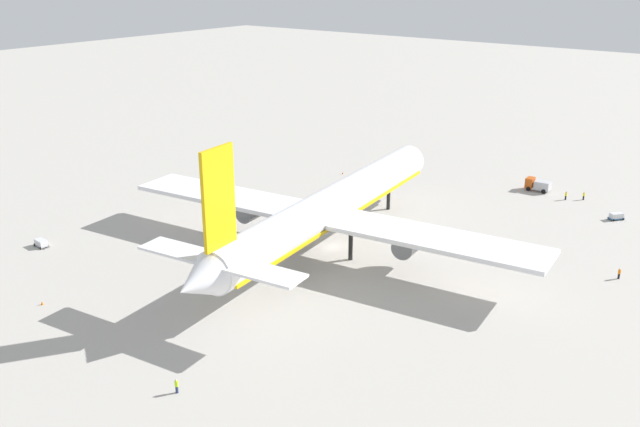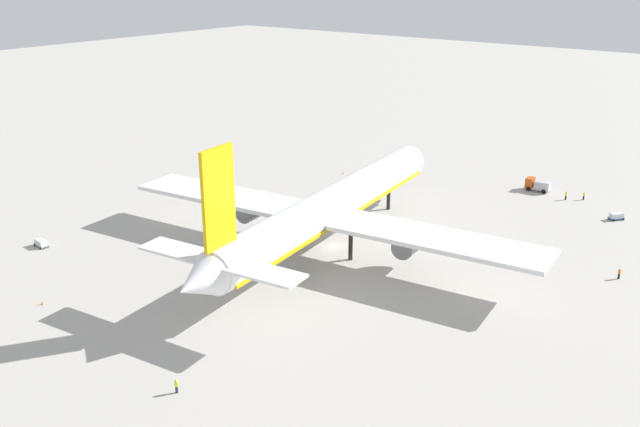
# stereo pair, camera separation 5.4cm
# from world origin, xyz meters

# --- Properties ---
(ground_plane) EXTENTS (600.00, 600.00, 0.00)m
(ground_plane) POSITION_xyz_m (0.00, 0.00, 0.00)
(ground_plane) COLOR #ADA8A0
(airliner) EXTENTS (72.97, 72.49, 23.56)m
(airliner) POSITION_xyz_m (-1.37, -0.18, 7.23)
(airliner) COLOR white
(airliner) RESTS_ON ground
(service_truck_2) EXTENTS (2.81, 5.00, 2.52)m
(service_truck_2) POSITION_xyz_m (49.81, -16.07, 1.34)
(service_truck_2) COLOR #BF4C14
(service_truck_2) RESTS_ON ground
(baggage_cart_0) EXTENTS (3.14, 2.76, 1.25)m
(baggage_cart_0) POSITION_xyz_m (42.03, -33.89, 0.69)
(baggage_cart_0) COLOR #26598C
(baggage_cart_0) RESTS_ON ground
(baggage_cart_1) EXTENTS (1.74, 3.41, 1.23)m
(baggage_cart_1) POSITION_xyz_m (-29.36, 38.63, 0.68)
(baggage_cart_1) COLOR gray
(baggage_cart_1) RESTS_ON ground
(ground_worker_0) EXTENTS (0.56, 0.56, 1.71)m
(ground_worker_0) POSITION_xyz_m (-43.81, -10.96, 0.87)
(ground_worker_0) COLOR navy
(ground_worker_0) RESTS_ON ground
(ground_worker_1) EXTENTS (0.40, 0.40, 1.73)m
(ground_worker_1) POSITION_xyz_m (47.57, -22.68, 0.88)
(ground_worker_1) COLOR black
(ground_worker_1) RESTS_ON ground
(ground_worker_2) EXTENTS (0.56, 0.56, 1.69)m
(ground_worker_2) POSITION_xyz_m (16.08, -41.44, 0.86)
(ground_worker_2) COLOR black
(ground_worker_2) RESTS_ON ground
(ground_worker_3) EXTENTS (0.56, 0.56, 1.62)m
(ground_worker_3) POSITION_xyz_m (49.75, -25.51, 0.82)
(ground_worker_3) COLOR black
(ground_worker_3) RESTS_ON ground
(traffic_cone_0) EXTENTS (0.36, 0.36, 0.55)m
(traffic_cone_0) POSITION_xyz_m (35.14, 22.97, 0.28)
(traffic_cone_0) COLOR orange
(traffic_cone_0) RESTS_ON ground
(traffic_cone_1) EXTENTS (0.36, 0.36, 0.55)m
(traffic_cone_1) POSITION_xyz_m (-41.04, 19.74, 0.28)
(traffic_cone_1) COLOR orange
(traffic_cone_1) RESTS_ON ground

